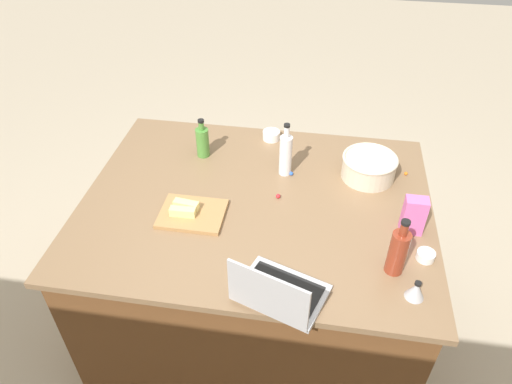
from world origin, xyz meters
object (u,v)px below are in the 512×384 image
at_px(mixing_bowl_large, 369,167).
at_px(ramekin_small, 272,135).
at_px(butter_stick_right, 183,212).
at_px(butter_stick_left, 186,205).
at_px(ramekin_medium, 426,256).
at_px(candy_bag, 414,216).
at_px(bottle_vinegar, 286,154).
at_px(kitchen_timer, 416,290).
at_px(cutting_board, 192,214).
at_px(bottle_olive, 203,141).
at_px(bottle_soy, 398,251).
at_px(laptop, 277,293).

height_order(mixing_bowl_large, ramekin_small, mixing_bowl_large).
xyz_separation_m(mixing_bowl_large, butter_stick_right, (0.79, 0.42, -0.02)).
relative_size(butter_stick_left, ramekin_medium, 1.55).
xyz_separation_m(ramekin_medium, candy_bag, (0.04, -0.15, 0.07)).
height_order(mixing_bowl_large, bottle_vinegar, bottle_vinegar).
bearing_deg(kitchen_timer, ramekin_small, -55.86).
xyz_separation_m(cutting_board, candy_bag, (-0.92, -0.05, 0.08)).
xyz_separation_m(cutting_board, ramekin_small, (-0.26, -0.66, 0.01)).
height_order(bottle_vinegar, kitchen_timer, bottle_vinegar).
xyz_separation_m(bottle_olive, bottle_soy, (-0.90, 0.63, 0.02)).
height_order(butter_stick_left, ramekin_medium, butter_stick_left).
xyz_separation_m(ramekin_small, candy_bag, (-0.66, 0.60, 0.06)).
distance_m(bottle_vinegar, ramekin_small, 0.32).
bearing_deg(butter_stick_right, cutting_board, -146.15).
bearing_deg(ramekin_medium, cutting_board, -5.98).
bearing_deg(candy_bag, laptop, 41.67).
bearing_deg(candy_bag, butter_stick_left, 1.77).
xyz_separation_m(bottle_soy, cutting_board, (0.84, -0.18, -0.09)).
bearing_deg(ramekin_medium, ramekin_small, -47.01).
bearing_deg(ramekin_small, ramekin_medium, 132.99).
bearing_deg(bottle_vinegar, butter_stick_left, 41.43).
relative_size(laptop, bottle_soy, 1.44).
bearing_deg(butter_stick_right, ramekin_medium, 175.50).
height_order(bottle_soy, butter_stick_left, bottle_soy).
height_order(laptop, mixing_bowl_large, laptop).
bearing_deg(cutting_board, ramekin_medium, 174.02).
bearing_deg(kitchen_timer, butter_stick_left, -18.82).
bearing_deg(cutting_board, butter_stick_right, 33.85).
height_order(bottle_soy, kitchen_timer, bottle_soy).
bearing_deg(ramekin_medium, bottle_vinegar, -37.84).
xyz_separation_m(ramekin_small, kitchen_timer, (-0.65, 0.95, 0.01)).
bearing_deg(bottle_olive, butter_stick_left, 94.30).
bearing_deg(ramekin_small, cutting_board, 68.44).
distance_m(mixing_bowl_large, kitchen_timer, 0.71).
xyz_separation_m(butter_stick_left, ramekin_small, (-0.29, -0.63, -0.01)).
distance_m(ramekin_medium, candy_bag, 0.17).
bearing_deg(ramekin_small, kitchen_timer, 124.14).
bearing_deg(ramekin_medium, candy_bag, -73.80).
height_order(butter_stick_left, butter_stick_right, same).
bearing_deg(bottle_vinegar, cutting_board, 45.56).
bearing_deg(bottle_vinegar, bottle_olive, -11.30).
height_order(cutting_board, candy_bag, candy_bag).
relative_size(butter_stick_left, butter_stick_right, 1.00).
distance_m(cutting_board, ramekin_medium, 0.97).
xyz_separation_m(cutting_board, ramekin_medium, (-0.96, 0.10, 0.01)).
bearing_deg(laptop, bottle_soy, -152.75).
relative_size(mixing_bowl_large, bottle_olive, 1.26).
height_order(ramekin_small, kitchen_timer, kitchen_timer).
bearing_deg(laptop, cutting_board, -43.41).
bearing_deg(candy_bag, cutting_board, 3.23).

